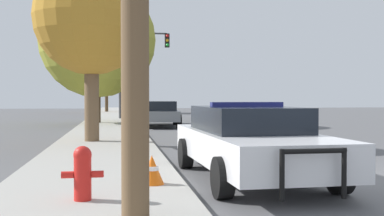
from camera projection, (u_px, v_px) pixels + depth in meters
name	position (u px, v px, depth m)	size (l,w,h in m)	color
ground_plane	(372.00, 179.00, 8.98)	(110.00, 110.00, 0.00)	#565659
sidewalk_left	(94.00, 183.00, 8.19)	(3.00, 110.00, 0.13)	#A3A099
police_car	(250.00, 140.00, 8.99)	(2.27, 5.29, 1.44)	white
fire_hydrant	(83.00, 171.00, 6.52)	(0.56, 0.25, 0.74)	red
traffic_light	(139.00, 57.00, 31.22)	(3.30, 0.35, 5.68)	#424247
car_background_midblock	(160.00, 113.00, 24.58)	(2.17, 4.77, 1.31)	slate
tree_sidewalk_mid	(98.00, 39.00, 26.03)	(6.31, 6.31, 7.67)	#4C3823
tree_sidewalk_far	(106.00, 64.00, 45.15)	(4.69, 4.69, 6.87)	#4C3823
tree_sidewalk_near	(91.00, 18.00, 15.15)	(3.64, 3.64, 5.73)	brown
traffic_cone	(152.00, 170.00, 7.72)	(0.39, 0.39, 0.47)	orange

